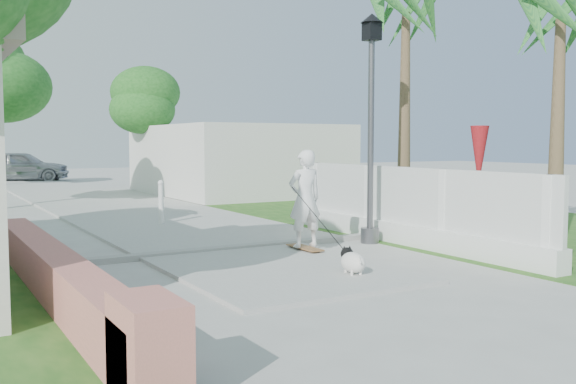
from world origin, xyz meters
TOP-DOWN VIEW (x-y plane):
  - ground at (0.00, 0.00)m, footprint 90.00×90.00m
  - path_strip at (0.00, 20.00)m, footprint 3.20×36.00m
  - curb at (0.00, 6.00)m, footprint 6.50×0.25m
  - grass_right at (7.00, 8.00)m, footprint 8.00×20.00m
  - pink_wall at (-3.30, 3.55)m, footprint 0.45×8.20m
  - lattice_fence at (3.40, 5.00)m, footprint 0.35×7.00m
  - building_right at (6.00, 18.00)m, footprint 6.00×8.00m
  - street_lamp at (2.90, 5.50)m, footprint 0.44×0.44m
  - bollard at (0.20, 10.00)m, footprint 0.14×0.14m
  - patio_umbrella at (4.80, 4.50)m, footprint 0.36×0.36m
  - tree_path_right at (3.22, 19.98)m, footprint 3.00×3.00m
  - palm_far at (4.60, 6.50)m, footprint 1.80×1.80m
  - palm_near at (5.40, 3.20)m, footprint 1.80×1.80m
  - skateboarder at (1.01, 4.72)m, footprint 0.82×2.37m
  - dog at (0.70, 3.07)m, footprint 0.38×0.64m
  - parked_car at (-0.13, 30.12)m, footprint 4.90×3.30m

SIDE VIEW (x-z plane):
  - ground at x=0.00m, z-range 0.00..0.00m
  - grass_right at x=7.00m, z-range 0.00..0.01m
  - path_strip at x=0.00m, z-range 0.00..0.06m
  - curb at x=0.00m, z-range 0.00..0.10m
  - dog at x=0.70m, z-range 0.02..0.46m
  - pink_wall at x=-3.30m, z-range -0.09..0.71m
  - lattice_fence at x=3.40m, z-range -0.21..1.29m
  - bollard at x=0.20m, z-range 0.04..1.13m
  - parked_car at x=-0.13m, z-range 0.00..1.55m
  - skateboarder at x=1.01m, z-range -0.05..1.79m
  - building_right at x=6.00m, z-range 0.00..2.60m
  - patio_umbrella at x=4.80m, z-range 0.54..2.84m
  - street_lamp at x=2.90m, z-range 0.21..4.65m
  - tree_path_right at x=3.22m, z-range 1.10..5.89m
  - palm_near at x=5.40m, z-range 1.60..6.30m
  - palm_far at x=4.60m, z-range 1.83..7.13m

